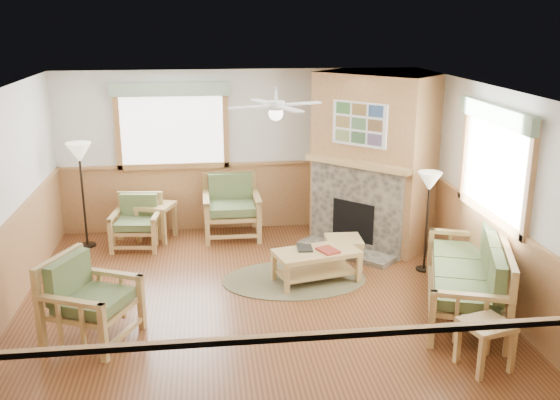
{
  "coord_description": "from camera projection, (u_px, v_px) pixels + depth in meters",
  "views": [
    {
      "loc": [
        -0.58,
        -7.27,
        3.54
      ],
      "look_at": [
        0.4,
        0.7,
        1.15
      ],
      "focal_mm": 40.0,
      "sensor_mm": 36.0,
      "label": 1
    }
  ],
  "objects": [
    {
      "name": "ceiling_fan",
      "position": [
        276.0,
        90.0,
        7.56
      ],
      "size": [
        1.59,
        1.59,
        0.36
      ],
      "primitive_type": null,
      "rotation": [
        0.0,
        0.0,
        0.35
      ],
      "color": "white",
      "rests_on": "ceiling"
    },
    {
      "name": "window_right",
      "position": [
        502.0,
        103.0,
        7.43
      ],
      "size": [
        0.16,
        1.9,
        1.5
      ],
      "primitive_type": null,
      "color": "white",
      "rests_on": "wall_right"
    },
    {
      "name": "armchair_back_right",
      "position": [
        232.0,
        207.0,
        10.26
      ],
      "size": [
        0.91,
        0.91,
        1.02
      ],
      "primitive_type": null,
      "rotation": [
        0.0,
        0.0,
        0.01
      ],
      "color": "tan",
      "rests_on": "floor"
    },
    {
      "name": "window_back",
      "position": [
        170.0,
        81.0,
        9.96
      ],
      "size": [
        1.9,
        0.16,
        1.5
      ],
      "primitive_type": null,
      "color": "white",
      "rests_on": "wall_back"
    },
    {
      "name": "floor",
      "position": [
        256.0,
        303.0,
        8.0
      ],
      "size": [
        6.0,
        6.0,
        0.01
      ],
      "primitive_type": "cube",
      "color": "brown",
      "rests_on": "ground"
    },
    {
      "name": "armchair_left",
      "position": [
        91.0,
        300.0,
        6.97
      ],
      "size": [
        1.14,
        1.14,
        0.96
      ],
      "primitive_type": null,
      "rotation": [
        0.0,
        0.0,
        1.14
      ],
      "color": "tan",
      "rests_on": "floor"
    },
    {
      "name": "sofa",
      "position": [
        466.0,
        273.0,
        7.66
      ],
      "size": [
        2.31,
        1.55,
        0.99
      ],
      "primitive_type": null,
      "rotation": [
        0.0,
        0.0,
        -1.91
      ],
      "color": "tan",
      "rests_on": "floor"
    },
    {
      "name": "armchair_back_left",
      "position": [
        137.0,
        222.0,
        9.8
      ],
      "size": [
        0.81,
        0.81,
        0.82
      ],
      "primitive_type": null,
      "rotation": [
        0.0,
        0.0,
        -0.13
      ],
      "color": "tan",
      "rests_on": "floor"
    },
    {
      "name": "fireplace",
      "position": [
        374.0,
        160.0,
        9.8
      ],
      "size": [
        3.11,
        3.11,
        2.7
      ],
      "primitive_type": null,
      "rotation": [
        0.0,
        0.0,
        -0.79
      ],
      "color": "#A47243",
      "rests_on": "floor"
    },
    {
      "name": "braided_rug",
      "position": [
        294.0,
        279.0,
        8.68
      ],
      "size": [
        2.53,
        2.53,
        0.01
      ],
      "primitive_type": "cylinder",
      "rotation": [
        0.0,
        0.0,
        -0.32
      ],
      "color": "brown",
      "rests_on": "floor"
    },
    {
      "name": "floor_lamp_right",
      "position": [
        427.0,
        222.0,
        8.81
      ],
      "size": [
        0.42,
        0.42,
        1.46
      ],
      "primitive_type": null,
      "rotation": [
        0.0,
        0.0,
        -0.29
      ],
      "color": "black",
      "rests_on": "floor"
    },
    {
      "name": "book_dark",
      "position": [
        305.0,
        247.0,
        8.54
      ],
      "size": [
        0.21,
        0.28,
        0.03
      ],
      "primitive_type": "cube",
      "rotation": [
        0.0,
        0.0,
        -0.05
      ],
      "color": "black",
      "rests_on": "coffee_table"
    },
    {
      "name": "wall_front",
      "position": [
        287.0,
        314.0,
        4.76
      ],
      "size": [
        6.0,
        0.02,
        2.7
      ],
      "primitive_type": "cube",
      "color": "white",
      "rests_on": "floor"
    },
    {
      "name": "ceiling",
      "position": [
        253.0,
        90.0,
        7.23
      ],
      "size": [
        6.0,
        6.0,
        0.01
      ],
      "primitive_type": "cube",
      "color": "white",
      "rests_on": "floor"
    },
    {
      "name": "end_table_chairs",
      "position": [
        156.0,
        222.0,
        10.17
      ],
      "size": [
        0.69,
        0.68,
        0.6
      ],
      "primitive_type": null,
      "rotation": [
        0.0,
        0.0,
        -0.37
      ],
      "color": "tan",
      "rests_on": "floor"
    },
    {
      "name": "book_red",
      "position": [
        328.0,
        249.0,
        8.46
      ],
      "size": [
        0.32,
        0.36,
        0.03
      ],
      "primitive_type": "cube",
      "rotation": [
        0.0,
        0.0,
        0.41
      ],
      "color": "maroon",
      "rests_on": "coffee_table"
    },
    {
      "name": "floor_lamp_left",
      "position": [
        83.0,
        195.0,
        9.71
      ],
      "size": [
        0.45,
        0.45,
        1.68
      ],
      "primitive_type": null,
      "rotation": [
        0.0,
        0.0,
        -0.17
      ],
      "color": "black",
      "rests_on": "floor"
    },
    {
      "name": "coffee_table",
      "position": [
        316.0,
        266.0,
        8.56
      ],
      "size": [
        1.24,
        0.83,
        0.46
      ],
      "primitive_type": null,
      "rotation": [
        0.0,
        0.0,
        0.24
      ],
      "color": "tan",
      "rests_on": "floor"
    },
    {
      "name": "footstool",
      "position": [
        344.0,
        252.0,
        9.09
      ],
      "size": [
        0.52,
        0.52,
        0.44
      ],
      "primitive_type": null,
      "rotation": [
        0.0,
        0.0,
        -0.04
      ],
      "color": "tan",
      "rests_on": "floor"
    },
    {
      "name": "wainscot",
      "position": [
        255.0,
        262.0,
        7.84
      ],
      "size": [
        6.0,
        6.0,
        1.1
      ],
      "primitive_type": null,
      "color": "#A47243",
      "rests_on": "floor"
    },
    {
      "name": "wall_right",
      "position": [
        488.0,
        193.0,
        7.96
      ],
      "size": [
        0.02,
        6.0,
        2.7
      ],
      "primitive_type": "cube",
      "color": "white",
      "rests_on": "floor"
    },
    {
      "name": "end_table_sofa",
      "position": [
        485.0,
        345.0,
        6.45
      ],
      "size": [
        0.57,
        0.55,
        0.52
      ],
      "primitive_type": null,
      "rotation": [
        0.0,
        0.0,
        0.26
      ],
      "color": "tan",
      "rests_on": "floor"
    },
    {
      "name": "wall_back",
      "position": [
        240.0,
        151.0,
        10.47
      ],
      "size": [
        6.0,
        0.02,
        2.7
      ],
      "primitive_type": "cube",
      "color": "white",
      "rests_on": "floor"
    }
  ]
}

